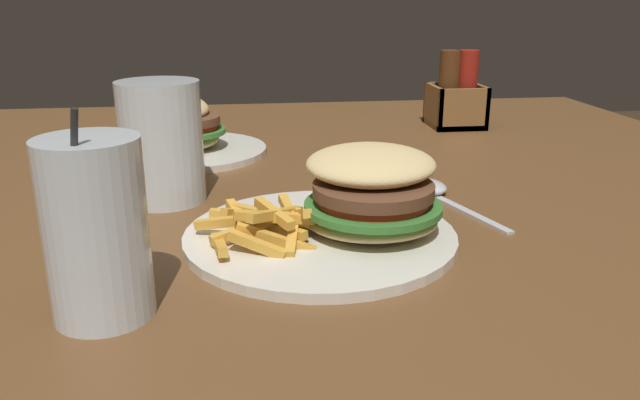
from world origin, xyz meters
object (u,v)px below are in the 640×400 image
meal_plate_far (186,134)px  condiment_caddy (456,98)px  spoon (430,189)px  juice_glass (97,237)px  beer_glass (162,147)px  meal_plate_near (347,210)px

meal_plate_far → condiment_caddy: bearing=17.2°
spoon → meal_plate_far: bearing=34.7°
juice_glass → spoon: size_ratio=0.90×
beer_glass → meal_plate_near: bearing=-38.5°
condiment_caddy → meal_plate_near: bearing=-119.2°
meal_plate_far → beer_glass: bearing=-92.2°
meal_plate_near → beer_glass: (-0.19, 0.15, 0.03)m
beer_glass → meal_plate_far: size_ratio=0.59×
meal_plate_far → condiment_caddy: condiment_caddy is taller
meal_plate_near → beer_glass: beer_glass is taller
meal_plate_near → beer_glass: 0.25m
spoon → meal_plate_near: bearing=119.4°
juice_glass → spoon: juice_glass is taller
juice_glass → meal_plate_far: 0.51m
beer_glass → meal_plate_far: (0.01, 0.22, -0.03)m
meal_plate_far → condiment_caddy: 0.50m
beer_glass → juice_glass: 0.28m
meal_plate_near → meal_plate_far: meal_plate_far is taller
juice_glass → condiment_caddy: juice_glass is taller
juice_glass → meal_plate_far: (0.03, 0.50, -0.03)m
juice_glass → beer_glass: bearing=86.4°
meal_plate_near → spoon: size_ratio=1.47×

